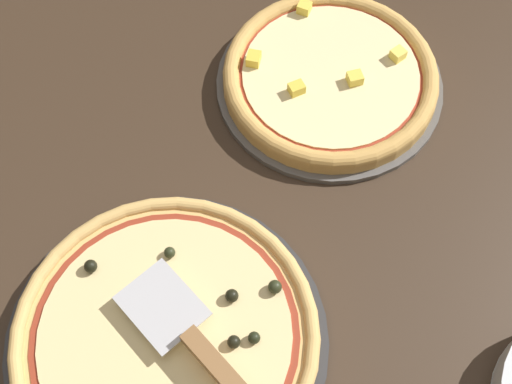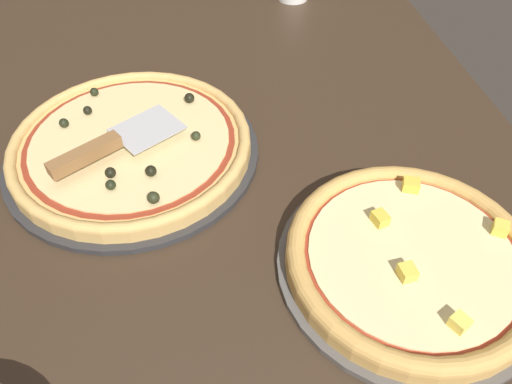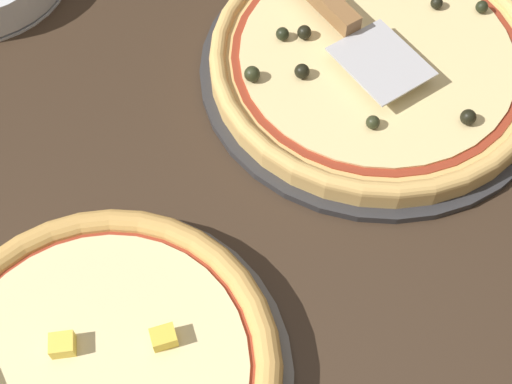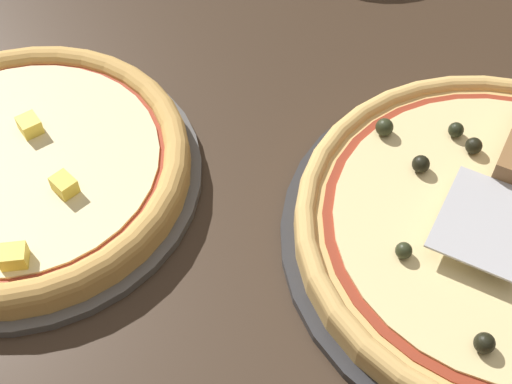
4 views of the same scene
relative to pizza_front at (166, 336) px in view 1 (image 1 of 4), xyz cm
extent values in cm
cube|color=#38281C|center=(1.79, 11.21, -4.37)|extent=(154.00, 107.11, 3.60)
cylinder|color=#2D2D30|center=(-0.01, -0.01, -2.07)|extent=(40.62, 40.62, 1.00)
cylinder|color=#DBAD60|center=(-0.01, -0.01, -0.55)|extent=(38.18, 38.18, 2.02)
torus|color=#DBAD60|center=(-0.01, -0.01, 0.46)|extent=(38.18, 38.18, 1.84)
cylinder|color=maroon|center=(-0.01, -0.01, 0.53)|extent=(33.19, 33.19, 0.15)
cylinder|color=beige|center=(-0.01, -0.01, 0.66)|extent=(31.31, 31.31, 0.40)
sphere|color=black|center=(8.15, -2.60, 1.67)|extent=(1.63, 1.63, 1.63)
sphere|color=#282D19|center=(2.22, 10.34, 1.60)|extent=(1.48, 1.48, 1.48)
sphere|color=black|center=(10.65, -2.48, 1.62)|extent=(1.52, 1.52, 1.52)
sphere|color=black|center=(8.78, 3.23, 1.70)|extent=(1.68, 1.68, 1.68)
sphere|color=black|center=(-8.29, 10.05, 1.71)|extent=(1.70, 1.70, 1.70)
sphere|color=#282D19|center=(14.26, 3.48, 1.74)|extent=(1.76, 1.76, 1.76)
sphere|color=#282D19|center=(-2.43, 4.37, 1.55)|extent=(1.39, 1.39, 1.39)
cylinder|color=#565451|center=(28.53, 35.69, -2.07)|extent=(34.38, 34.38, 1.00)
cylinder|color=tan|center=(28.53, 35.69, -0.61)|extent=(32.32, 32.32, 1.92)
torus|color=tan|center=(28.53, 35.69, 0.35)|extent=(32.32, 32.32, 2.48)
cylinder|color=maroon|center=(28.53, 35.69, 0.43)|extent=(28.09, 28.09, 0.15)
cylinder|color=beige|center=(28.53, 35.69, 0.55)|extent=(26.50, 26.50, 0.40)
cube|color=yellow|center=(22.80, 33.22, 1.55)|extent=(2.60, 2.30, 1.59)
cube|color=#F9E05B|center=(39.00, 36.92, 1.55)|extent=(2.61, 2.55, 1.59)
cube|color=yellow|center=(17.52, 39.64, 1.55)|extent=(2.66, 2.83, 1.59)
cube|color=#F4D64C|center=(26.95, 48.26, 1.55)|extent=(2.65, 2.64, 1.59)
cube|color=#F4D64C|center=(31.60, 33.62, 1.55)|extent=(2.33, 2.15, 1.59)
cube|color=#B7B7BC|center=(0.19, 2.96, 2.74)|extent=(11.92, 12.51, 0.24)
cube|color=olive|center=(5.87, -5.87, 3.62)|extent=(7.90, 10.59, 2.00)
camera|label=1|loc=(6.72, -27.51, 85.48)|focal=50.00mm
camera|label=2|loc=(62.92, 9.84, 51.98)|focal=35.00mm
camera|label=3|loc=(15.35, 55.13, 61.35)|focal=50.00mm
camera|label=4|loc=(-21.17, 37.62, 52.67)|focal=50.00mm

